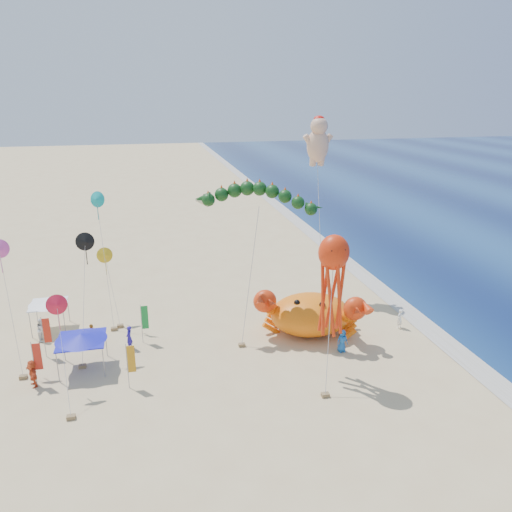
{
  "coord_description": "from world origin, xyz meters",
  "views": [
    {
      "loc": [
        -10.05,
        -33.5,
        18.53
      ],
      "look_at": [
        -2.0,
        2.0,
        6.5
      ],
      "focal_mm": 35.0,
      "sensor_mm": 36.0,
      "label": 1
    }
  ],
  "objects_px": {
    "crab_inflatable": "(311,313)",
    "cherub_kite": "(318,140)",
    "dragon_kite": "(257,201)",
    "octopus_kite": "(333,277)",
    "canopy_white": "(48,302)",
    "canopy_blue": "(81,337)"
  },
  "relations": [
    {
      "from": "dragon_kite",
      "to": "canopy_white",
      "type": "bearing_deg",
      "value": 167.06
    },
    {
      "from": "crab_inflatable",
      "to": "octopus_kite",
      "type": "bearing_deg",
      "value": -97.89
    },
    {
      "from": "cherub_kite",
      "to": "octopus_kite",
      "type": "distance_m",
      "value": 17.4
    },
    {
      "from": "canopy_blue",
      "to": "octopus_kite",
      "type": "bearing_deg",
      "value": -15.42
    },
    {
      "from": "crab_inflatable",
      "to": "dragon_kite",
      "type": "relative_size",
      "value": 0.75
    },
    {
      "from": "canopy_white",
      "to": "crab_inflatable",
      "type": "bearing_deg",
      "value": -14.29
    },
    {
      "from": "dragon_kite",
      "to": "cherub_kite",
      "type": "bearing_deg",
      "value": 45.73
    },
    {
      "from": "crab_inflatable",
      "to": "cherub_kite",
      "type": "height_order",
      "value": "cherub_kite"
    },
    {
      "from": "crab_inflatable",
      "to": "cherub_kite",
      "type": "xyz_separation_m",
      "value": [
        3.27,
        8.99,
        12.68
      ]
    },
    {
      "from": "dragon_kite",
      "to": "octopus_kite",
      "type": "height_order",
      "value": "dragon_kite"
    },
    {
      "from": "octopus_kite",
      "to": "canopy_blue",
      "type": "bearing_deg",
      "value": 164.58
    },
    {
      "from": "cherub_kite",
      "to": "canopy_blue",
      "type": "height_order",
      "value": "cherub_kite"
    },
    {
      "from": "crab_inflatable",
      "to": "cherub_kite",
      "type": "distance_m",
      "value": 15.88
    },
    {
      "from": "dragon_kite",
      "to": "canopy_white",
      "type": "relative_size",
      "value": 3.87
    },
    {
      "from": "octopus_kite",
      "to": "crab_inflatable",
      "type": "bearing_deg",
      "value": 82.11
    },
    {
      "from": "canopy_white",
      "to": "octopus_kite",
      "type": "bearing_deg",
      "value": -30.36
    },
    {
      "from": "crab_inflatable",
      "to": "canopy_white",
      "type": "relative_size",
      "value": 2.9
    },
    {
      "from": "dragon_kite",
      "to": "octopus_kite",
      "type": "distance_m",
      "value": 9.09
    },
    {
      "from": "octopus_kite",
      "to": "canopy_white",
      "type": "relative_size",
      "value": 3.29
    },
    {
      "from": "dragon_kite",
      "to": "octopus_kite",
      "type": "bearing_deg",
      "value": -67.45
    },
    {
      "from": "dragon_kite",
      "to": "cherub_kite",
      "type": "height_order",
      "value": "cherub_kite"
    },
    {
      "from": "cherub_kite",
      "to": "canopy_blue",
      "type": "xyz_separation_m",
      "value": [
        -20.56,
        -10.75,
        -11.94
      ]
    }
  ]
}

